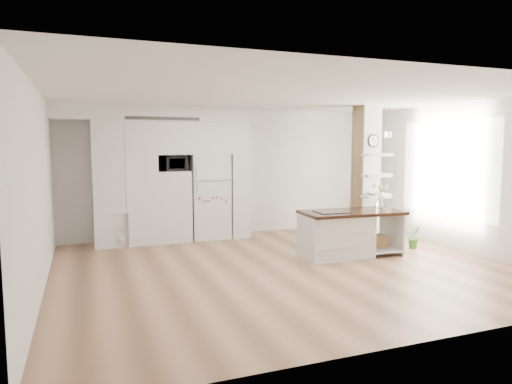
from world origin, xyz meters
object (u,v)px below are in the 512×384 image
floor_plant_a (414,237)px  bookshelf (118,231)px  refrigerator (209,196)px  kitchen_island (342,232)px

floor_plant_a → bookshelf: bearing=157.5°
bookshelf → floor_plant_a: (5.20, -2.15, -0.07)m
refrigerator → bookshelf: bearing=-174.2°
refrigerator → bookshelf: (-1.85, -0.19, -0.58)m
refrigerator → kitchen_island: refrigerator is taller
bookshelf → floor_plant_a: bearing=-8.5°
refrigerator → kitchen_island: bearing=-53.4°
kitchen_island → floor_plant_a: kitchen_island is taller
refrigerator → kitchen_island: (1.75, -2.36, -0.45)m
kitchen_island → bookshelf: kitchen_island is taller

